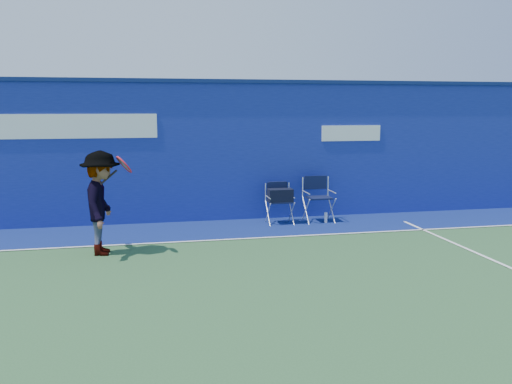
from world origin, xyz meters
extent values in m
plane|color=#2D542D|center=(0.00, 0.00, 0.00)|extent=(80.00, 80.00, 0.00)
cube|color=navy|center=(0.00, 5.20, 1.50)|extent=(24.00, 0.40, 3.00)
cube|color=navy|center=(0.00, 5.20, 3.04)|extent=(24.00, 0.50, 0.08)
cube|color=white|center=(-3.00, 4.99, 2.10)|extent=(4.50, 0.02, 0.50)
cube|color=white|center=(3.60, 4.99, 1.90)|extent=(1.40, 0.02, 0.35)
cube|color=navy|center=(0.00, 4.10, 0.00)|extent=(24.00, 1.80, 0.01)
cube|color=white|center=(0.00, 3.20, 0.01)|extent=(24.00, 0.06, 0.01)
cube|color=#0E1434|center=(1.79, 4.41, 0.48)|extent=(0.46, 0.39, 0.03)
cube|color=silver|center=(1.79, 4.64, 0.67)|extent=(0.52, 0.02, 0.38)
cube|color=#0E1434|center=(1.79, 4.64, 0.74)|extent=(0.46, 0.02, 0.27)
cube|color=black|center=(1.79, 4.39, 0.62)|extent=(0.52, 0.30, 0.29)
cube|color=#0E1434|center=(1.79, 4.64, 0.78)|extent=(0.38, 0.06, 0.21)
cube|color=#0E1434|center=(2.67, 4.43, 0.53)|extent=(0.52, 0.44, 0.03)
cube|color=silver|center=(2.67, 4.69, 0.75)|extent=(0.59, 0.03, 0.43)
cube|color=#0E1434|center=(2.67, 4.69, 0.83)|extent=(0.52, 0.03, 0.30)
cylinder|color=silver|center=(2.78, 4.28, 0.12)|extent=(0.07, 0.07, 0.23)
imported|color=#EA4738|center=(-1.77, 2.68, 0.88)|extent=(0.72, 1.18, 1.77)
torus|color=red|center=(-1.37, 2.56, 1.54)|extent=(0.35, 0.43, 0.31)
cylinder|color=gray|center=(-1.37, 2.56, 1.54)|extent=(0.28, 0.36, 0.25)
cylinder|color=black|center=(-1.63, 2.64, 1.33)|extent=(0.29, 0.12, 0.24)
camera|label=1|loc=(-1.05, -6.67, 2.49)|focal=38.00mm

